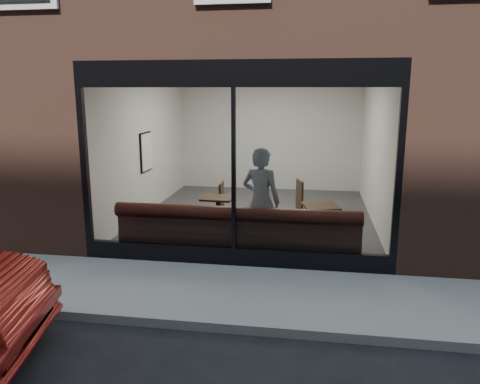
% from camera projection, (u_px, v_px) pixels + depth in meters
% --- Properties ---
extents(ground, '(120.00, 120.00, 0.00)m').
position_uv_depth(ground, '(205.00, 328.00, 5.55)').
color(ground, black).
rests_on(ground, ground).
extents(sidewalk_near, '(40.00, 2.00, 0.01)m').
position_uv_depth(sidewalk_near, '(221.00, 292.00, 6.52)').
color(sidewalk_near, gray).
rests_on(sidewalk_near, ground).
extents(kerb_near, '(40.00, 0.10, 0.12)m').
position_uv_depth(kerb_near, '(204.00, 325.00, 5.49)').
color(kerb_near, gray).
rests_on(kerb_near, ground).
extents(host_building_pier_left, '(2.50, 12.00, 3.20)m').
position_uv_depth(host_building_pier_left, '(141.00, 131.00, 13.50)').
color(host_building_pier_left, brown).
rests_on(host_building_pier_left, ground).
extents(host_building_pier_right, '(2.50, 12.00, 3.20)m').
position_uv_depth(host_building_pier_right, '(411.00, 135.00, 12.36)').
color(host_building_pier_right, brown).
rests_on(host_building_pier_right, ground).
extents(host_building_backfill, '(5.00, 6.00, 3.20)m').
position_uv_depth(host_building_backfill, '(278.00, 125.00, 15.82)').
color(host_building_backfill, brown).
rests_on(host_building_backfill, ground).
extents(cafe_floor, '(6.00, 6.00, 0.00)m').
position_uv_depth(cafe_floor, '(256.00, 216.00, 10.37)').
color(cafe_floor, '#2D2D30').
rests_on(cafe_floor, ground).
extents(cafe_ceiling, '(6.00, 6.00, 0.00)m').
position_uv_depth(cafe_ceiling, '(257.00, 69.00, 9.69)').
color(cafe_ceiling, white).
rests_on(cafe_ceiling, host_building_upper).
extents(cafe_wall_back, '(5.00, 0.00, 5.00)m').
position_uv_depth(cafe_wall_back, '(270.00, 133.00, 12.92)').
color(cafe_wall_back, silver).
rests_on(cafe_wall_back, ground).
extents(cafe_wall_left, '(0.00, 6.00, 6.00)m').
position_uv_depth(cafe_wall_left, '(146.00, 143.00, 10.41)').
color(cafe_wall_left, silver).
rests_on(cafe_wall_left, ground).
extents(cafe_wall_right, '(0.00, 6.00, 6.00)m').
position_uv_depth(cafe_wall_right, '(376.00, 147.00, 9.66)').
color(cafe_wall_right, silver).
rests_on(cafe_wall_right, ground).
extents(storefront_kick, '(5.00, 0.10, 0.30)m').
position_uv_depth(storefront_kick, '(234.00, 256.00, 7.50)').
color(storefront_kick, black).
rests_on(storefront_kick, ground).
extents(storefront_header, '(5.00, 0.10, 0.40)m').
position_uv_depth(storefront_header, '(233.00, 73.00, 6.89)').
color(storefront_header, black).
rests_on(storefront_header, host_building_upper).
extents(storefront_mullion, '(0.06, 0.10, 2.50)m').
position_uv_depth(storefront_mullion, '(234.00, 170.00, 7.20)').
color(storefront_mullion, black).
rests_on(storefront_mullion, storefront_kick).
extents(storefront_glass, '(4.80, 0.00, 4.80)m').
position_uv_depth(storefront_glass, '(233.00, 171.00, 7.17)').
color(storefront_glass, white).
rests_on(storefront_glass, storefront_kick).
extents(banquette, '(4.00, 0.55, 0.45)m').
position_uv_depth(banquette, '(238.00, 244.00, 7.87)').
color(banquette, '#361513').
rests_on(banquette, cafe_floor).
extents(person, '(0.76, 0.60, 1.84)m').
position_uv_depth(person, '(261.00, 201.00, 7.93)').
color(person, '#88A1B6').
rests_on(person, cafe_floor).
extents(cafe_table_left, '(0.61, 0.61, 0.04)m').
position_uv_depth(cafe_table_left, '(218.00, 198.00, 8.95)').
color(cafe_table_left, '#311F13').
rests_on(cafe_table_left, cafe_floor).
extents(cafe_table_right, '(0.72, 0.72, 0.04)m').
position_uv_depth(cafe_table_right, '(321.00, 206.00, 8.31)').
color(cafe_table_right, '#311F13').
rests_on(cafe_table_right, cafe_floor).
extents(cafe_chair_left, '(0.47, 0.47, 0.04)m').
position_uv_depth(cafe_chair_left, '(213.00, 216.00, 9.53)').
color(cafe_chair_left, '#311F13').
rests_on(cafe_chair_left, cafe_floor).
extents(cafe_chair_right, '(0.55, 0.55, 0.04)m').
position_uv_depth(cafe_chair_right, '(290.00, 214.00, 9.70)').
color(cafe_chair_right, '#311F13').
rests_on(cafe_chair_right, cafe_floor).
extents(wall_poster, '(0.02, 0.60, 0.81)m').
position_uv_depth(wall_poster, '(147.00, 152.00, 10.36)').
color(wall_poster, white).
rests_on(wall_poster, cafe_wall_left).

